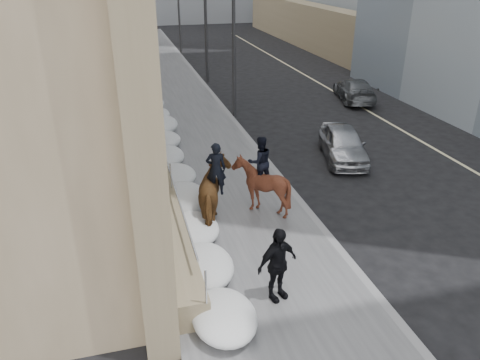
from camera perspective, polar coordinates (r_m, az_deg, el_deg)
name	(u,v)px	position (r m, az deg, el deg)	size (l,w,h in m)	color
ground	(257,271)	(13.21, 2.11, -11.05)	(140.00, 140.00, 0.00)	black
sidewalk	(195,144)	(21.83, -5.53, 4.34)	(5.00, 80.00, 0.12)	#48484A
curb	(249,139)	(22.36, 1.12, 4.98)	(0.24, 80.00, 0.12)	slate
lane_line	(396,127)	(25.59, 18.45, 6.19)	(0.15, 70.00, 0.01)	#BFB78C
streetlight_mid	(231,30)	(25.08, -1.15, 17.87)	(1.71, 0.24, 8.00)	#2D2D30
streetlight_far	(176,0)	(44.66, -7.75, 20.93)	(1.71, 0.24, 8.00)	#2D2D30
traffic_signal	(192,23)	(32.80, -5.87, 18.49)	(4.10, 0.22, 6.00)	#2D2D30
snow_bank	(169,154)	(19.76, -8.69, 3.15)	(1.70, 18.10, 0.76)	white
mounted_horse_left	(216,192)	(14.73, -2.98, -1.49)	(1.54, 2.56, 2.67)	#523318
mounted_horse_right	(261,182)	(15.43, 2.53, -0.19)	(1.66, 1.83, 2.60)	#472114
pedestrian	(277,264)	(11.58, 4.57, -10.22)	(1.16, 0.48, 1.99)	black
car_silver	(343,144)	(20.51, 12.46, 4.36)	(1.65, 4.11, 1.40)	#A3A5AA
car_grey	(354,90)	(29.71, 13.77, 10.65)	(1.86, 4.58, 1.33)	#53565A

